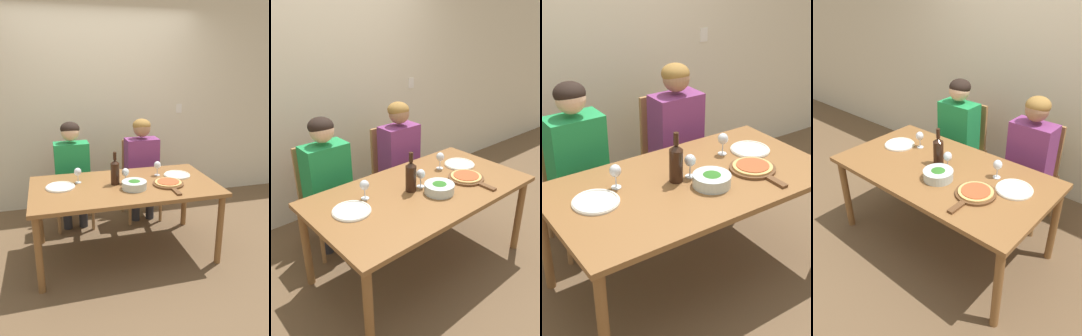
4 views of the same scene
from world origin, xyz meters
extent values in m
plane|color=brown|center=(0.00, 0.00, 0.00)|extent=(40.00, 40.00, 0.00)
cube|color=beige|center=(0.00, 1.37, 1.35)|extent=(10.00, 0.05, 2.70)
cube|color=white|center=(1.10, 1.35, 1.25)|extent=(0.08, 0.01, 0.12)
cube|color=brown|center=(0.00, 0.00, 0.71)|extent=(1.75, 0.94, 0.04)
cylinder|color=brown|center=(-0.82, -0.41, 0.35)|extent=(0.06, 0.06, 0.70)
cylinder|color=brown|center=(0.82, -0.41, 0.35)|extent=(0.06, 0.06, 0.70)
cylinder|color=brown|center=(-0.82, 0.41, 0.35)|extent=(0.06, 0.06, 0.70)
cylinder|color=brown|center=(0.82, 0.41, 0.35)|extent=(0.06, 0.06, 0.70)
cube|color=#9E7042|center=(-0.43, 0.75, 0.44)|extent=(0.42, 0.42, 0.04)
cube|color=#9E7042|center=(-0.43, 0.95, 0.71)|extent=(0.38, 0.03, 0.49)
cylinder|color=#9E7042|center=(-0.62, 0.56, 0.21)|extent=(0.04, 0.04, 0.43)
cylinder|color=#9E7042|center=(-0.24, 0.56, 0.21)|extent=(0.04, 0.04, 0.43)
cylinder|color=#9E7042|center=(-0.62, 0.94, 0.21)|extent=(0.04, 0.04, 0.43)
cylinder|color=#9E7042|center=(-0.24, 0.94, 0.21)|extent=(0.04, 0.04, 0.43)
cube|color=#9E7042|center=(0.39, 0.75, 0.44)|extent=(0.42, 0.42, 0.04)
cube|color=#9E7042|center=(0.39, 0.95, 0.71)|extent=(0.38, 0.03, 0.49)
cylinder|color=#9E7042|center=(0.20, 0.56, 0.21)|extent=(0.04, 0.04, 0.43)
cylinder|color=#9E7042|center=(0.58, 0.56, 0.21)|extent=(0.04, 0.04, 0.43)
cylinder|color=#9E7042|center=(0.20, 0.94, 0.21)|extent=(0.04, 0.04, 0.43)
cylinder|color=#9E7042|center=(0.58, 0.94, 0.21)|extent=(0.04, 0.04, 0.43)
cylinder|color=#28282D|center=(-0.52, 0.67, 0.23)|extent=(0.10, 0.10, 0.46)
cylinder|color=#28282D|center=(-0.34, 0.67, 0.23)|extent=(0.10, 0.10, 0.46)
cube|color=#1E8C47|center=(-0.43, 0.73, 0.73)|extent=(0.38, 0.22, 0.54)
cylinder|color=#1E8C47|center=(-0.63, 0.49, 0.58)|extent=(0.07, 0.31, 0.14)
cylinder|color=#1E8C47|center=(-0.23, 0.49, 0.58)|extent=(0.07, 0.31, 0.14)
sphere|color=#DBAD89|center=(-0.43, 0.73, 1.12)|extent=(0.20, 0.20, 0.20)
ellipsoid|color=black|center=(-0.43, 0.74, 1.16)|extent=(0.21, 0.21, 0.15)
cylinder|color=#28282D|center=(0.30, 0.67, 0.23)|extent=(0.10, 0.10, 0.46)
cylinder|color=#28282D|center=(0.48, 0.67, 0.23)|extent=(0.10, 0.10, 0.46)
cube|color=#7A3370|center=(0.39, 0.73, 0.73)|extent=(0.38, 0.22, 0.54)
cylinder|color=#7A3370|center=(0.19, 0.49, 0.58)|extent=(0.07, 0.31, 0.14)
cylinder|color=#7A3370|center=(0.59, 0.49, 0.58)|extent=(0.07, 0.31, 0.14)
sphere|color=#9E7051|center=(0.39, 0.73, 1.12)|extent=(0.20, 0.20, 0.20)
ellipsoid|color=olive|center=(0.39, 0.74, 1.16)|extent=(0.21, 0.21, 0.15)
cylinder|color=black|center=(-0.08, 0.04, 0.84)|extent=(0.08, 0.08, 0.21)
cone|color=black|center=(-0.08, 0.04, 0.96)|extent=(0.08, 0.08, 0.03)
cylinder|color=black|center=(-0.08, 0.04, 1.01)|extent=(0.03, 0.03, 0.08)
cylinder|color=silver|center=(0.06, -0.13, 0.77)|extent=(0.23, 0.23, 0.07)
ellipsoid|color=#2D6B23|center=(0.06, -0.13, 0.77)|extent=(0.19, 0.19, 0.08)
cylinder|color=silver|center=(-0.59, 0.07, 0.74)|extent=(0.27, 0.27, 0.01)
torus|color=silver|center=(-0.59, 0.07, 0.74)|extent=(0.27, 0.27, 0.02)
cylinder|color=silver|center=(0.58, 0.11, 0.74)|extent=(0.27, 0.27, 0.01)
torus|color=silver|center=(0.58, 0.11, 0.74)|extent=(0.27, 0.27, 0.02)
cylinder|color=brown|center=(0.40, -0.11, 0.74)|extent=(0.29, 0.29, 0.02)
cube|color=brown|center=(0.40, -0.33, 0.74)|extent=(0.04, 0.14, 0.02)
cylinder|color=tan|center=(0.40, -0.11, 0.76)|extent=(0.25, 0.25, 0.01)
cylinder|color=#AD4C28|center=(0.40, -0.11, 0.76)|extent=(0.21, 0.21, 0.01)
cylinder|color=silver|center=(-0.42, 0.17, 0.74)|extent=(0.06, 0.06, 0.01)
cylinder|color=silver|center=(-0.42, 0.17, 0.78)|extent=(0.01, 0.01, 0.07)
ellipsoid|color=silver|center=(-0.42, 0.17, 0.84)|extent=(0.07, 0.07, 0.08)
ellipsoid|color=maroon|center=(-0.42, 0.17, 0.83)|extent=(0.06, 0.06, 0.03)
cylinder|color=silver|center=(0.39, 0.18, 0.74)|extent=(0.06, 0.06, 0.01)
cylinder|color=silver|center=(0.39, 0.18, 0.78)|extent=(0.01, 0.01, 0.07)
ellipsoid|color=silver|center=(0.39, 0.18, 0.84)|extent=(0.07, 0.07, 0.08)
ellipsoid|color=maroon|center=(0.39, 0.18, 0.83)|extent=(0.06, 0.06, 0.03)
cylinder|color=silver|center=(0.02, 0.03, 0.74)|extent=(0.06, 0.06, 0.01)
cylinder|color=silver|center=(0.02, 0.03, 0.78)|extent=(0.01, 0.01, 0.07)
ellipsoid|color=silver|center=(0.02, 0.03, 0.84)|extent=(0.07, 0.07, 0.08)
ellipsoid|color=maroon|center=(0.02, 0.03, 0.83)|extent=(0.06, 0.06, 0.03)
camera|label=1|loc=(-0.68, -2.84, 1.83)|focal=35.00mm
camera|label=2|loc=(-1.58, -1.62, 1.93)|focal=35.00mm
camera|label=3|loc=(-1.46, -2.02, 2.10)|focal=50.00mm
camera|label=4|loc=(1.49, -1.69, 2.05)|focal=35.00mm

